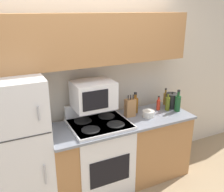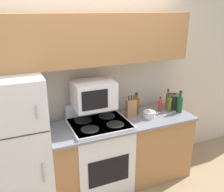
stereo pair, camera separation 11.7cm
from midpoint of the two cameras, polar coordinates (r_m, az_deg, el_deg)
name	(u,v)px [view 1 (the left image)]	position (r m, az deg, el deg)	size (l,w,h in m)	color
wall_back	(86,86)	(3.21, -6.99, 2.26)	(8.00, 0.05, 2.55)	beige
lower_cabinets	(121,151)	(3.33, 1.12, -12.55)	(1.84, 0.63, 0.90)	#B27A47
refrigerator	(18,149)	(2.92, -21.74, -11.21)	(0.62, 0.69, 1.60)	white
upper_cabinets	(90,39)	(2.91, -6.18, 12.74)	(2.47, 0.34, 0.57)	#B27A47
stove	(100,156)	(3.20, -3.93, -13.44)	(0.69, 0.61, 1.10)	white
microwave	(93,95)	(2.93, -5.45, 0.30)	(0.48, 0.38, 0.32)	white
knife_block	(130,108)	(3.18, 3.10, -2.69)	(0.13, 0.09, 0.29)	#B27A47
bowl	(148,114)	(3.21, 7.30, -4.01)	(0.16, 0.16, 0.09)	silver
bottle_olive_oil	(168,103)	(3.44, 11.66, -1.61)	(0.06, 0.06, 0.26)	#5B6619
bottle_vinegar	(165,98)	(3.65, 11.18, -0.49)	(0.06, 0.06, 0.24)	olive
bottle_wine_green	(178,103)	(3.44, 13.86, -1.53)	(0.08, 0.08, 0.30)	#194C23
bottle_hot_sauce	(158,104)	(3.44, 9.60, -1.92)	(0.05, 0.05, 0.20)	red
bottle_whiskey	(135,105)	(3.30, 4.29, -2.01)	(0.08, 0.08, 0.28)	brown
kettle	(172,100)	(3.55, 12.63, -1.01)	(0.16, 0.16, 0.23)	black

